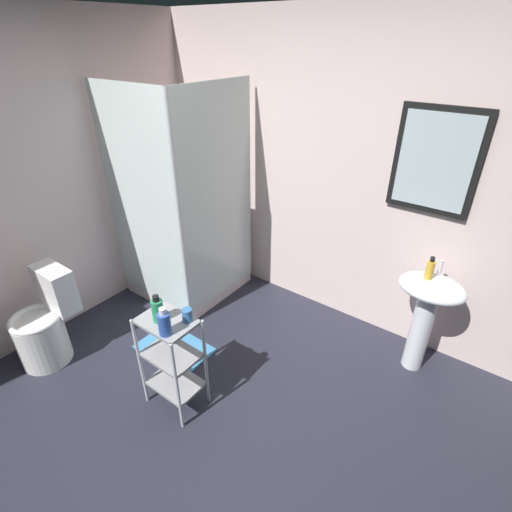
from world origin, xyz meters
name	(u,v)px	position (x,y,z in m)	size (l,w,h in m)	color
ground_plane	(196,443)	(0.00, 0.00, -0.01)	(4.20, 4.20, 0.02)	#262734
wall_back	(344,180)	(0.01, 1.85, 1.25)	(4.20, 0.14, 2.50)	silver
wall_left	(1,198)	(-1.85, 0.00, 1.25)	(0.10, 4.20, 2.50)	silver
shower_stall	(187,253)	(-1.22, 1.17, 0.46)	(0.92, 0.92, 2.00)	white
pedestal_sink	(427,306)	(0.91, 1.52, 0.58)	(0.46, 0.37, 0.81)	white
sink_faucet	(441,267)	(0.91, 1.64, 0.86)	(0.03, 0.03, 0.10)	silver
toilet	(45,325)	(-1.48, -0.13, 0.31)	(0.37, 0.49, 0.76)	white
storage_cart	(172,356)	(-0.33, 0.16, 0.44)	(0.38, 0.28, 0.74)	silver
hand_soap_bottle	(430,269)	(0.86, 1.51, 0.88)	(0.05, 0.05, 0.17)	gold
shampoo_bottle_blue	(164,323)	(-0.24, 0.08, 0.82)	(0.08, 0.08, 0.19)	#2F56B9
body_wash_bottle_green	(158,310)	(-0.37, 0.14, 0.82)	(0.07, 0.07, 0.19)	#2A945D
rinse_cup	(187,315)	(-0.23, 0.24, 0.78)	(0.07, 0.07, 0.09)	#3870B2
bath_mat	(174,348)	(-0.74, 0.50, 0.01)	(0.60, 0.40, 0.02)	teal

